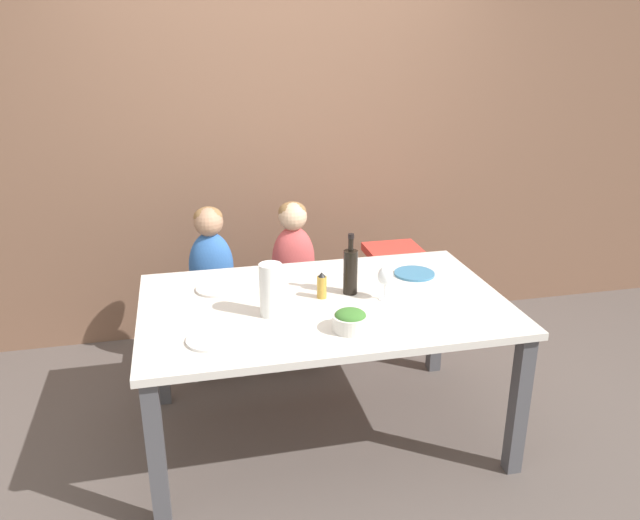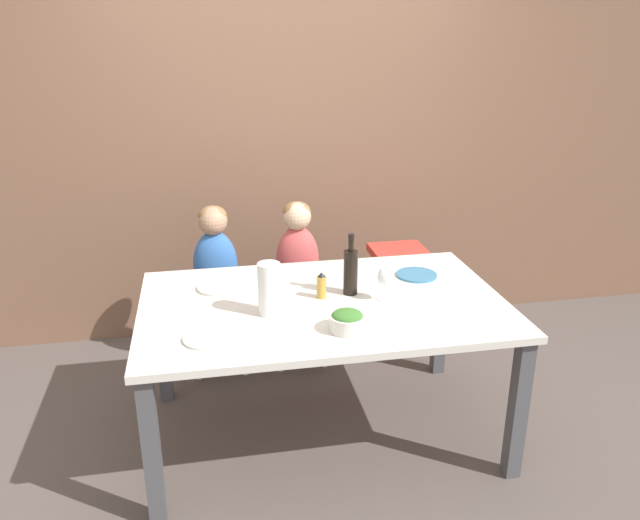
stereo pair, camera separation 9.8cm
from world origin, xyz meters
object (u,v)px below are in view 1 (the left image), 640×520
object	(u,v)px
wine_glass_near	(385,277)
dinner_plate_back_left	(217,289)
chair_right_highchair	(393,272)
dinner_plate_front_left	(212,340)
paper_towel_roll	(271,290)
chair_far_center	(295,303)
person_child_left	(210,253)
person_child_center	(294,247)
chair_far_left	(214,311)
salad_bowl_large	(350,320)
wine_bottle	(350,270)
dinner_plate_back_right	(414,274)

from	to	relation	value
wine_glass_near	dinner_plate_back_left	xyz separation A→B (m)	(-0.77, 0.29, -0.11)
chair_right_highchair	dinner_plate_front_left	distance (m)	1.62
paper_towel_roll	chair_far_center	bearing A→B (deg)	73.10
person_child_left	person_child_center	xyz separation A→B (m)	(0.49, 0.00, 0.00)
chair_far_left	wine_glass_near	world-z (taller)	wine_glass_near
chair_far_center	chair_right_highchair	bearing A→B (deg)	-0.00
salad_bowl_large	dinner_plate_back_left	world-z (taller)	salad_bowl_large
paper_towel_roll	salad_bowl_large	bearing A→B (deg)	-36.35
chair_far_left	wine_bottle	bearing A→B (deg)	-49.07
person_child_left	dinner_plate_front_left	world-z (taller)	person_child_left
dinner_plate_front_left	chair_far_center	bearing A→B (deg)	63.05
chair_far_left	dinner_plate_front_left	xyz separation A→B (m)	(-0.06, -1.08, 0.37)
dinner_plate_front_left	dinner_plate_back_right	size ratio (longest dim) A/B	1.00
dinner_plate_back_left	dinner_plate_back_right	size ratio (longest dim) A/B	1.00
wine_bottle	dinner_plate_front_left	world-z (taller)	wine_bottle
person_child_left	dinner_plate_front_left	distance (m)	1.09
chair_right_highchair	dinner_plate_back_right	xyz separation A→B (m)	(-0.09, -0.57, 0.22)
salad_bowl_large	dinner_plate_front_left	size ratio (longest dim) A/B	0.74
paper_towel_roll	dinner_plate_back_left	bearing A→B (deg)	122.76
dinner_plate_front_left	person_child_center	bearing A→B (deg)	63.07
chair_far_left	person_child_center	size ratio (longest dim) A/B	0.80
dinner_plate_back_left	salad_bowl_large	bearing A→B (deg)	-47.12
chair_far_center	salad_bowl_large	xyz separation A→B (m)	(0.04, -1.11, 0.41)
dinner_plate_back_left	paper_towel_roll	bearing A→B (deg)	-57.24
chair_far_left	wine_glass_near	bearing A→B (deg)	-47.27
person_child_center	wine_glass_near	distance (m)	0.90
chair_far_left	person_child_left	distance (m)	0.37
person_child_center	salad_bowl_large	size ratio (longest dim) A/B	3.57
chair_far_center	salad_bowl_large	size ratio (longest dim) A/B	2.88
person_child_left	dinner_plate_back_left	size ratio (longest dim) A/B	2.66
chair_far_center	wine_glass_near	size ratio (longest dim) A/B	2.75
person_child_center	salad_bowl_large	xyz separation A→B (m)	(0.04, -1.11, 0.04)
chair_right_highchair	person_child_center	world-z (taller)	person_child_center
person_child_center	dinner_plate_back_left	world-z (taller)	person_child_center
wine_bottle	paper_towel_roll	distance (m)	0.44
chair_right_highchair	wine_glass_near	size ratio (longest dim) A/B	4.16
person_child_left	dinner_plate_back_right	distance (m)	1.18
person_child_center	wine_glass_near	bearing A→B (deg)	-71.25
chair_far_left	dinner_plate_front_left	distance (m)	1.15
wine_bottle	wine_glass_near	size ratio (longest dim) A/B	1.85
chair_far_center	person_child_center	xyz separation A→B (m)	(0.00, 0.00, 0.37)
chair_far_center	chair_far_left	bearing A→B (deg)	180.00
person_child_left	wine_glass_near	size ratio (longest dim) A/B	3.42
person_child_left	wine_bottle	distance (m)	0.98
dinner_plate_back_left	dinner_plate_front_left	bearing A→B (deg)	-96.60
dinner_plate_back_left	wine_bottle	bearing A→B (deg)	-16.34
chair_far_center	chair_right_highchair	size ratio (longest dim) A/B	0.66
salad_bowl_large	dinner_plate_front_left	xyz separation A→B (m)	(-0.59, 0.03, -0.04)
dinner_plate_back_right	wine_bottle	bearing A→B (deg)	-158.28
person_child_left	chair_far_left	bearing A→B (deg)	-90.00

